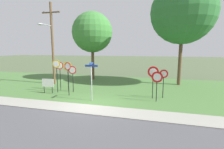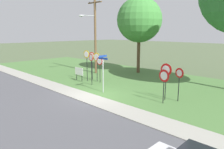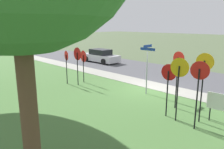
{
  "view_description": "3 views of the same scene",
  "coord_description": "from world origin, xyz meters",
  "px_view_note": "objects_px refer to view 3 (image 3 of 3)",
  "views": [
    {
      "loc": [
        4.24,
        -10.21,
        3.84
      ],
      "look_at": [
        0.96,
        2.13,
        1.87
      ],
      "focal_mm": 26.65,
      "sensor_mm": 36.0,
      "label": 1
    },
    {
      "loc": [
        11.35,
        -9.73,
        4.59
      ],
      "look_at": [
        -0.17,
        1.78,
        1.31
      ],
      "focal_mm": 34.2,
      "sensor_mm": 36.0,
      "label": 2
    },
    {
      "loc": [
        -7.61,
        10.96,
        4.01
      ],
      "look_at": [
        1.47,
        2.02,
        1.07
      ],
      "focal_mm": 35.2,
      "sensor_mm": 36.0,
      "label": 3
    }
  ],
  "objects_px": {
    "stop_sign_far_left": "(179,75)",
    "stop_sign_far_center": "(199,81)",
    "parked_sedan_distant": "(101,56)",
    "stop_sign_far_right": "(168,79)",
    "notice_board": "(221,104)",
    "yield_sign_near_right": "(67,59)",
    "yield_sign_far_left": "(78,57)",
    "stop_sign_near_right": "(204,73)",
    "stop_sign_near_left": "(178,68)",
    "yield_sign_near_left": "(84,59)",
    "street_name_post": "(147,65)"
  },
  "relations": [
    {
      "from": "stop_sign_near_right",
      "to": "stop_sign_far_center",
      "type": "xyz_separation_m",
      "value": [
        -0.15,
        0.74,
        -0.16
      ]
    },
    {
      "from": "yield_sign_near_right",
      "to": "yield_sign_near_left",
      "type": "bearing_deg",
      "value": -104.8
    },
    {
      "from": "yield_sign_near_right",
      "to": "yield_sign_far_left",
      "type": "bearing_deg",
      "value": -146.14
    },
    {
      "from": "notice_board",
      "to": "parked_sedan_distant",
      "type": "distance_m",
      "value": 16.03
    },
    {
      "from": "stop_sign_far_center",
      "to": "street_name_post",
      "type": "distance_m",
      "value": 4.59
    },
    {
      "from": "yield_sign_far_left",
      "to": "notice_board",
      "type": "bearing_deg",
      "value": -174.79
    },
    {
      "from": "yield_sign_near_left",
      "to": "notice_board",
      "type": "relative_size",
      "value": 1.77
    },
    {
      "from": "stop_sign_far_right",
      "to": "parked_sedan_distant",
      "type": "bearing_deg",
      "value": -33.5
    },
    {
      "from": "stop_sign_far_left",
      "to": "stop_sign_far_center",
      "type": "relative_size",
      "value": 1.0
    },
    {
      "from": "stop_sign_near_right",
      "to": "notice_board",
      "type": "xyz_separation_m",
      "value": [
        -0.63,
        -0.44,
        -1.25
      ]
    },
    {
      "from": "stop_sign_far_left",
      "to": "stop_sign_near_right",
      "type": "bearing_deg",
      "value": -147.69
    },
    {
      "from": "stop_sign_far_center",
      "to": "yield_sign_near_right",
      "type": "height_order",
      "value": "stop_sign_far_center"
    },
    {
      "from": "stop_sign_far_center",
      "to": "yield_sign_near_right",
      "type": "xyz_separation_m",
      "value": [
        9.12,
        -0.21,
        -0.26
      ]
    },
    {
      "from": "stop_sign_far_right",
      "to": "yield_sign_near_right",
      "type": "bearing_deg",
      "value": -2.62
    },
    {
      "from": "yield_sign_near_left",
      "to": "street_name_post",
      "type": "distance_m",
      "value": 4.72
    },
    {
      "from": "yield_sign_far_left",
      "to": "stop_sign_near_right",
      "type": "bearing_deg",
      "value": -177.57
    },
    {
      "from": "stop_sign_far_right",
      "to": "notice_board",
      "type": "height_order",
      "value": "stop_sign_far_right"
    },
    {
      "from": "stop_sign_far_center",
      "to": "parked_sedan_distant",
      "type": "xyz_separation_m",
      "value": [
        14.16,
        -7.71,
        -1.32
      ]
    },
    {
      "from": "stop_sign_near_right",
      "to": "stop_sign_far_right",
      "type": "xyz_separation_m",
      "value": [
        1.29,
        0.45,
        -0.4
      ]
    },
    {
      "from": "stop_sign_far_left",
      "to": "yield_sign_near_left",
      "type": "distance_m",
      "value": 7.81
    },
    {
      "from": "stop_sign_far_left",
      "to": "yield_sign_near_right",
      "type": "distance_m",
      "value": 8.23
    },
    {
      "from": "stop_sign_far_left",
      "to": "yield_sign_near_left",
      "type": "xyz_separation_m",
      "value": [
        7.73,
        -1.09,
        -0.31
      ]
    },
    {
      "from": "street_name_post",
      "to": "stop_sign_far_left",
      "type": "bearing_deg",
      "value": 143.32
    },
    {
      "from": "notice_board",
      "to": "parked_sedan_distant",
      "type": "xyz_separation_m",
      "value": [
        14.64,
        -6.53,
        -0.23
      ]
    },
    {
      "from": "yield_sign_near_right",
      "to": "yield_sign_far_left",
      "type": "xyz_separation_m",
      "value": [
        -0.78,
        -0.34,
        0.21
      ]
    },
    {
      "from": "street_name_post",
      "to": "parked_sedan_distant",
      "type": "xyz_separation_m",
      "value": [
        10.15,
        -5.48,
        -1.09
      ]
    },
    {
      "from": "stop_sign_near_left",
      "to": "yield_sign_near_left",
      "type": "relative_size",
      "value": 1.23
    },
    {
      "from": "stop_sign_near_right",
      "to": "yield_sign_near_left",
      "type": "distance_m",
      "value": 8.5
    },
    {
      "from": "stop_sign_near_left",
      "to": "stop_sign_far_center",
      "type": "xyz_separation_m",
      "value": [
        -1.65,
        1.43,
        -0.03
      ]
    },
    {
      "from": "yield_sign_near_right",
      "to": "yield_sign_far_left",
      "type": "relative_size",
      "value": 0.9
    },
    {
      "from": "stop_sign_far_left",
      "to": "stop_sign_far_center",
      "type": "height_order",
      "value": "stop_sign_far_left"
    },
    {
      "from": "stop_sign_near_right",
      "to": "parked_sedan_distant",
      "type": "relative_size",
      "value": 0.65
    },
    {
      "from": "street_name_post",
      "to": "parked_sedan_distant",
      "type": "distance_m",
      "value": 11.59
    },
    {
      "from": "stop_sign_far_left",
      "to": "parked_sedan_distant",
      "type": "xyz_separation_m",
      "value": [
        13.27,
        -7.55,
        -1.34
      ]
    },
    {
      "from": "notice_board",
      "to": "stop_sign_far_right",
      "type": "bearing_deg",
      "value": 21.67
    },
    {
      "from": "stop_sign_near_right",
      "to": "stop_sign_far_left",
      "type": "distance_m",
      "value": 0.95
    },
    {
      "from": "stop_sign_near_left",
      "to": "yield_sign_near_right",
      "type": "bearing_deg",
      "value": 20.63
    },
    {
      "from": "yield_sign_near_right",
      "to": "street_name_post",
      "type": "xyz_separation_m",
      "value": [
        -5.11,
        -2.03,
        0.04
      ]
    },
    {
      "from": "stop_sign_far_center",
      "to": "yield_sign_near_left",
      "type": "relative_size",
      "value": 1.2
    },
    {
      "from": "stop_sign_near_left",
      "to": "stop_sign_near_right",
      "type": "height_order",
      "value": "stop_sign_near_right"
    },
    {
      "from": "stop_sign_far_right",
      "to": "parked_sedan_distant",
      "type": "xyz_separation_m",
      "value": [
        12.72,
        -7.43,
        -1.08
      ]
    },
    {
      "from": "stop_sign_near_right",
      "to": "stop_sign_far_right",
      "type": "bearing_deg",
      "value": 14.65
    },
    {
      "from": "parked_sedan_distant",
      "to": "stop_sign_far_left",
      "type": "bearing_deg",
      "value": 149.6
    },
    {
      "from": "stop_sign_near_left",
      "to": "stop_sign_far_right",
      "type": "height_order",
      "value": "stop_sign_near_left"
    },
    {
      "from": "yield_sign_near_left",
      "to": "yield_sign_near_right",
      "type": "relative_size",
      "value": 0.99
    },
    {
      "from": "stop_sign_far_left",
      "to": "parked_sedan_distant",
      "type": "distance_m",
      "value": 15.32
    },
    {
      "from": "stop_sign_far_left",
      "to": "stop_sign_far_center",
      "type": "bearing_deg",
      "value": 164.51
    },
    {
      "from": "stop_sign_far_center",
      "to": "notice_board",
      "type": "distance_m",
      "value": 1.67
    },
    {
      "from": "stop_sign_far_right",
      "to": "notice_board",
      "type": "distance_m",
      "value": 2.28
    },
    {
      "from": "stop_sign_near_right",
      "to": "stop_sign_far_right",
      "type": "height_order",
      "value": "stop_sign_near_right"
    }
  ]
}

